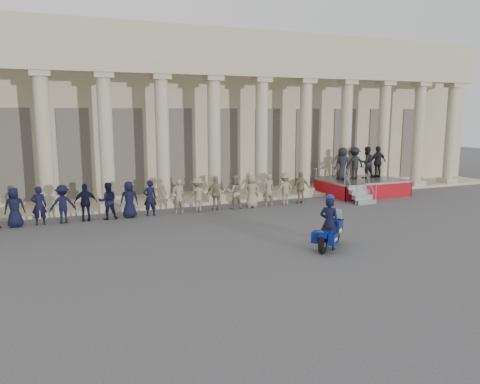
% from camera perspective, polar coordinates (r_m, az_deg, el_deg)
% --- Properties ---
extents(ground, '(90.00, 90.00, 0.00)m').
position_cam_1_polar(ground, '(16.11, 1.98, -6.69)').
color(ground, '#454548').
rests_on(ground, ground).
extents(building, '(40.00, 12.50, 9.00)m').
position_cam_1_polar(building, '(29.52, -10.02, 9.51)').
color(building, tan).
rests_on(building, ground).
extents(officer_rank, '(19.33, 0.61, 1.60)m').
position_cam_1_polar(officer_rank, '(20.79, -15.51, -1.04)').
color(officer_rank, black).
rests_on(officer_rank, ground).
extents(reviewing_stand, '(4.33, 4.13, 2.65)m').
position_cam_1_polar(reviewing_stand, '(26.85, 14.50, 2.70)').
color(reviewing_stand, gray).
rests_on(reviewing_stand, ground).
extents(motorcycle, '(1.62, 1.42, 1.25)m').
position_cam_1_polar(motorcycle, '(16.09, 10.90, -4.89)').
color(motorcycle, black).
rests_on(motorcycle, ground).
extents(rider, '(0.74, 0.78, 1.87)m').
position_cam_1_polar(rider, '(15.89, 10.83, -3.63)').
color(rider, black).
rests_on(rider, ground).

